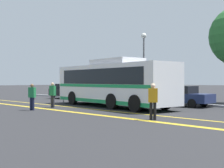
% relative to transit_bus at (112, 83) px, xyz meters
% --- Properties ---
extents(ground_plane, '(220.00, 220.00, 0.00)m').
position_rel_transit_bus_xyz_m(ground_plane, '(0.65, 0.23, -1.66)').
color(ground_plane, '#262628').
extents(lane_strip_0, '(30.61, 0.20, 0.01)m').
position_rel_transit_bus_xyz_m(lane_strip_0, '(-0.02, -2.20, -1.66)').
color(lane_strip_0, gold).
rests_on(lane_strip_0, ground_plane).
extents(lane_strip_1, '(30.61, 0.20, 0.01)m').
position_rel_transit_bus_xyz_m(lane_strip_1, '(-0.02, -4.12, -1.66)').
color(lane_strip_1, gold).
rests_on(lane_strip_1, ground_plane).
extents(lane_strip_2, '(30.61, 0.20, 0.01)m').
position_rel_transit_bus_xyz_m(lane_strip_2, '(-0.02, -4.30, -1.66)').
color(lane_strip_2, gold).
rests_on(lane_strip_2, ground_plane).
extents(curb_strip, '(38.61, 0.36, 0.15)m').
position_rel_transit_bus_xyz_m(curb_strip, '(-0.02, 5.01, -1.59)').
color(curb_strip, '#99999E').
rests_on(curb_strip, ground_plane).
extents(transit_bus, '(11.12, 3.82, 3.28)m').
position_rel_transit_bus_xyz_m(transit_bus, '(0.00, 0.00, 0.00)').
color(transit_bus, white).
rests_on(transit_bus, ground_plane).
extents(parked_car_0, '(3.99, 1.91, 1.51)m').
position_rel_transit_bus_xyz_m(parked_car_0, '(-10.35, 3.64, -0.91)').
color(parked_car_0, black).
rests_on(parked_car_0, ground_plane).
extents(parked_car_1, '(4.47, 2.29, 1.35)m').
position_rel_transit_bus_xyz_m(parked_car_1, '(-3.97, 3.53, -0.97)').
color(parked_car_1, black).
rests_on(parked_car_1, ground_plane).
extents(parked_car_2, '(4.77, 1.94, 1.44)m').
position_rel_transit_bus_xyz_m(parked_car_2, '(2.95, 3.85, -0.94)').
color(parked_car_2, navy).
rests_on(parked_car_2, ground_plane).
extents(pedestrian_0, '(0.46, 0.44, 1.67)m').
position_rel_transit_bus_xyz_m(pedestrian_0, '(6.56, -3.79, -0.71)').
color(pedestrian_0, black).
rests_on(pedestrian_0, ground_plane).
extents(pedestrian_1, '(0.46, 0.30, 1.69)m').
position_rel_transit_bus_xyz_m(pedestrian_1, '(-2.26, -3.37, -0.70)').
color(pedestrian_1, '#2D2D33').
rests_on(pedestrian_1, ground_plane).
extents(pedestrian_2, '(0.47, 0.36, 1.61)m').
position_rel_transit_bus_xyz_m(pedestrian_2, '(-1.52, -5.33, -0.75)').
color(pedestrian_2, '#191E38').
rests_on(pedestrian_2, ground_plane).
extents(bus_stop_sign, '(0.08, 0.40, 2.27)m').
position_rel_transit_bus_xyz_m(bus_stop_sign, '(-6.11, 0.25, -0.22)').
color(bus_stop_sign, '#59595E').
rests_on(bus_stop_sign, ground_plane).
extents(street_lamp, '(0.47, 0.47, 5.98)m').
position_rel_transit_bus_xyz_m(street_lamp, '(-2.15, 5.96, 2.54)').
color(street_lamp, '#59595E').
rests_on(street_lamp, ground_plane).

